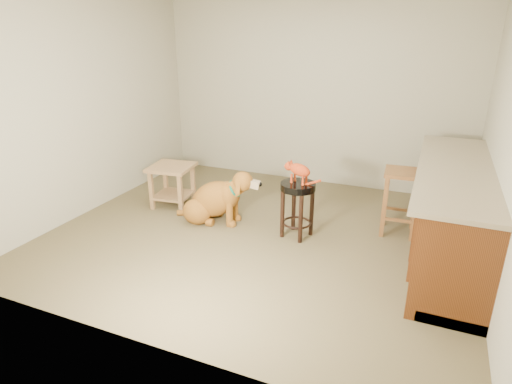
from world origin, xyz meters
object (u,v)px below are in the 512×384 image
at_px(side_table, 172,179).
at_px(tabby_kitten, 298,170).
at_px(wood_stool, 400,201).
at_px(padded_stool, 298,199).
at_px(golden_retriever, 215,201).

height_order(side_table, tabby_kitten, tabby_kitten).
relative_size(wood_stool, side_table, 1.26).
height_order(padded_stool, golden_retriever, golden_retriever).
relative_size(padded_stool, tabby_kitten, 1.46).
distance_m(side_table, golden_retriever, 0.78).
xyz_separation_m(side_table, golden_retriever, (0.74, -0.23, -0.09)).
xyz_separation_m(padded_stool, side_table, (-1.76, 0.23, -0.09)).
height_order(padded_stool, side_table, padded_stool).
bearing_deg(side_table, golden_retriever, -16.98).
bearing_deg(padded_stool, side_table, 172.70).
relative_size(padded_stool, side_table, 1.07).
bearing_deg(wood_stool, side_table, -173.89).
bearing_deg(wood_stool, padded_stool, -152.97).
xyz_separation_m(padded_stool, golden_retriever, (-1.02, -0.00, -0.18)).
height_order(padded_stool, wood_stool, wood_stool).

